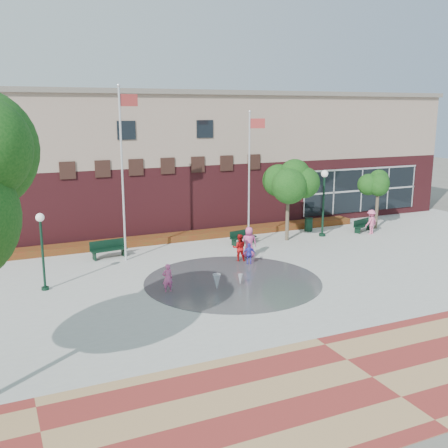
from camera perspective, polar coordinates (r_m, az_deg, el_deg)
name	(u,v)px	position (r m, az deg, el deg)	size (l,w,h in m)	color
ground	(263,302)	(22.49, 4.24, -8.49)	(120.00, 120.00, 0.00)	#666056
plaza_concrete	(224,275)	(25.87, 0.00, -5.63)	(46.00, 18.00, 0.01)	#A8A8A0
paver_band	(372,377)	(17.23, 15.84, -15.77)	(46.00, 6.00, 0.01)	maroon
splash_pad	(233,281)	(25.01, 0.95, -6.27)	(8.40, 8.40, 0.01)	#383A3D
library_building	(145,158)	(37.45, -8.58, 7.10)	(44.40, 10.40, 9.20)	#5A1D23
flower_bed	(174,241)	(32.68, -5.49, -1.85)	(26.00, 1.20, 0.40)	#94090D
flagpole_left	(123,165)	(27.90, -10.95, 6.31)	(1.08, 0.24, 9.27)	white
flagpole_right	(250,172)	(30.39, 2.84, 5.64)	(0.96, 0.30, 7.95)	white
lamp_left	(42,243)	(24.58, -19.21, -1.96)	(0.38, 0.38, 3.55)	black
lamp_right	(324,196)	(33.80, 10.80, 3.05)	(0.45, 0.45, 4.27)	black
bench_left	(109,253)	(29.41, -12.43, -3.06)	(2.03, 0.79, 0.99)	black
bench_mid	(243,240)	(31.70, 2.10, -1.74)	(1.76, 0.78, 0.86)	black
bench_right	(363,228)	(36.06, 14.93, -0.42)	(1.77, 0.97, 0.86)	black
trash_can	(309,224)	(35.44, 9.19, -0.05)	(0.57, 0.57, 0.93)	black
tree_mid	(288,179)	(32.21, 7.02, 4.93)	(3.16, 3.16, 5.33)	#4A3D2F
tree_small_right	(378,187)	(36.88, 16.44, 3.86)	(2.29, 2.29, 3.92)	#4A3D2F
water_jet_a	(217,290)	(23.81, -0.79, -7.25)	(0.38, 0.38, 0.73)	white
water_jet_b	(240,285)	(24.48, 1.77, -6.70)	(0.23, 0.23, 0.52)	white
child_splash	(168,278)	(23.51, -6.17, -5.88)	(0.48, 0.32, 1.32)	#DB5595
adult_red	(239,248)	(28.06, 1.67, -2.61)	(0.72, 0.56, 1.49)	#B30F10
adult_pink	(249,242)	(28.81, 2.74, -1.99)	(0.84, 0.54, 1.71)	#D44C91
child_blue	(249,254)	(27.50, 2.78, -3.28)	(0.69, 0.29, 1.17)	#3B37BC
person_bench	(371,222)	(35.49, 15.71, 0.21)	(1.04, 0.60, 1.61)	pink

